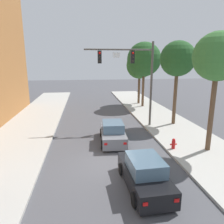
# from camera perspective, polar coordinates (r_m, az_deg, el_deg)

# --- Properties ---
(ground_plane) EXTENTS (120.00, 120.00, 0.00)m
(ground_plane) POSITION_cam_1_polar(r_m,az_deg,el_deg) (12.87, -0.29, -14.10)
(ground_plane) COLOR #4C4C51
(sidewalk_right) EXTENTS (5.00, 60.00, 0.15)m
(sidewalk_right) POSITION_cam_1_polar(r_m,az_deg,el_deg) (15.04, 25.58, -10.95)
(sidewalk_right) COLOR #B2AFA8
(sidewalk_right) RESTS_ON ground
(traffic_signal_mast) EXTENTS (6.04, 0.38, 7.50)m
(traffic_signal_mast) POSITION_cam_1_polar(r_m,az_deg,el_deg) (18.88, 5.83, 11.47)
(traffic_signal_mast) COLOR #514C47
(traffic_signal_mast) RESTS_ON sidewalk_right
(car_lead_grey) EXTENTS (2.00, 4.32, 1.60)m
(car_lead_grey) POSITION_cam_1_polar(r_m,az_deg,el_deg) (15.96, 0.20, -5.67)
(car_lead_grey) COLOR slate
(car_lead_grey) RESTS_ON ground
(car_following_black) EXTENTS (1.96, 4.30, 1.60)m
(car_following_black) POSITION_cam_1_polar(r_m,az_deg,el_deg) (10.63, 8.67, -16.20)
(car_following_black) COLOR black
(car_following_black) RESTS_ON ground
(fire_hydrant) EXTENTS (0.48, 0.24, 0.72)m
(fire_hydrant) POSITION_cam_1_polar(r_m,az_deg,el_deg) (15.15, 16.29, -8.18)
(fire_hydrant) COLOR red
(fire_hydrant) RESTS_ON sidewalk_right
(street_tree_nearest) EXTENTS (3.02, 3.02, 7.63)m
(street_tree_nearest) POSITION_cam_1_polar(r_m,az_deg,el_deg) (14.82, 26.69, 13.03)
(street_tree_nearest) COLOR brown
(street_tree_nearest) RESTS_ON sidewalk_right
(street_tree_second) EXTENTS (3.17, 3.17, 7.64)m
(street_tree_second) POSITION_cam_1_polar(r_m,az_deg,el_deg) (20.37, 17.34, 13.45)
(street_tree_second) COLOR brown
(street_tree_second) RESTS_ON sidewalk_right
(street_tree_third) EXTENTS (4.34, 4.34, 8.25)m
(street_tree_third) POSITION_cam_1_polar(r_m,az_deg,el_deg) (27.98, 8.67, 13.87)
(street_tree_third) COLOR brown
(street_tree_third) RESTS_ON sidewalk_right
(street_tree_farthest) EXTENTS (3.63, 3.63, 7.11)m
(street_tree_farthest) POSITION_cam_1_polar(r_m,az_deg,el_deg) (29.93, 7.48, 12.34)
(street_tree_farthest) COLOR brown
(street_tree_farthest) RESTS_ON sidewalk_right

